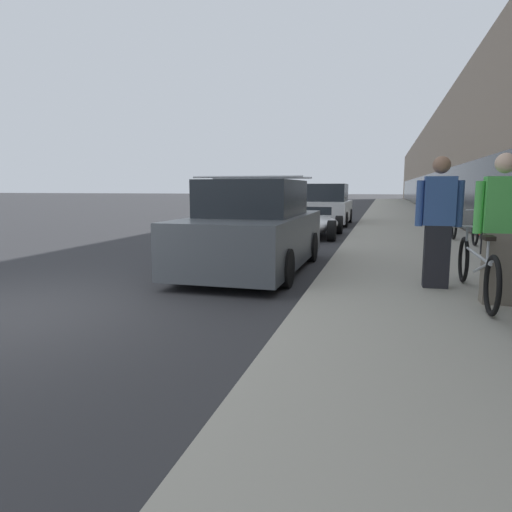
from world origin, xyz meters
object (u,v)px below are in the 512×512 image
(bike_rack_hoop, at_px, (485,231))
(cruiser_bike_middle, at_px, (451,223))
(person_rider, at_px, (500,229))
(person_bystander, at_px, (438,222))
(parked_sedan_far, at_px, (327,206))
(tandem_bicycle, at_px, (476,268))
(parked_sedan_curbside, at_px, (254,230))
(cruiser_bike_farthest, at_px, (446,218))
(cruiser_bike_nearest, at_px, (480,232))
(vintage_roadster_curbside, at_px, (311,224))

(bike_rack_hoop, distance_m, cruiser_bike_middle, 3.58)
(person_rider, distance_m, person_bystander, 0.99)
(person_rider, bearing_deg, parked_sedan_far, 105.20)
(tandem_bicycle, height_order, parked_sedan_far, parked_sedan_far)
(person_rider, xyz_separation_m, parked_sedan_curbside, (-3.60, 2.10, -0.28))
(person_rider, bearing_deg, cruiser_bike_farthest, 86.33)
(cruiser_bike_middle, bearing_deg, cruiser_bike_nearest, -82.65)
(vintage_roadster_curbside, relative_size, parked_sedan_far, 0.95)
(parked_sedan_curbside, height_order, vintage_roadster_curbside, parked_sedan_curbside)
(person_bystander, relative_size, bike_rack_hoop, 2.13)
(person_rider, height_order, cruiser_bike_middle, person_rider)
(tandem_bicycle, height_order, bike_rack_hoop, bike_rack_hoop)
(person_bystander, height_order, parked_sedan_curbside, person_bystander)
(cruiser_bike_farthest, height_order, vintage_roadster_curbside, cruiser_bike_farthest)
(person_bystander, distance_m, bike_rack_hoop, 3.64)
(cruiser_bike_middle, height_order, vintage_roadster_curbside, cruiser_bike_middle)
(parked_sedan_curbside, bearing_deg, bike_rack_hoop, 25.92)
(person_rider, relative_size, parked_sedan_curbside, 0.41)
(tandem_bicycle, distance_m, parked_sedan_far, 13.31)
(person_rider, relative_size, bike_rack_hoop, 2.10)
(tandem_bicycle, height_order, person_rider, person_rider)
(person_bystander, height_order, cruiser_bike_middle, person_bystander)
(vintage_roadster_curbside, bearing_deg, cruiser_bike_middle, -7.40)
(cruiser_bike_nearest, relative_size, parked_sedan_far, 0.44)
(bike_rack_hoop, relative_size, vintage_roadster_curbside, 0.22)
(parked_sedan_curbside, height_order, parked_sedan_far, parked_sedan_curbside)
(tandem_bicycle, height_order, person_bystander, person_bystander)
(cruiser_bike_farthest, xyz_separation_m, parked_sedan_far, (-4.23, 3.06, 0.21))
(tandem_bicycle, xyz_separation_m, cruiser_bike_farthest, (0.82, 9.81, 0.03))
(person_rider, distance_m, cruiser_bike_middle, 7.78)
(tandem_bicycle, bearing_deg, cruiser_bike_nearest, 79.11)
(cruiser_bike_farthest, xyz_separation_m, parked_sedan_curbside, (-4.25, -8.03, 0.21))
(parked_sedan_curbside, bearing_deg, cruiser_bike_nearest, 36.96)
(tandem_bicycle, relative_size, person_bystander, 1.41)
(person_rider, bearing_deg, parked_sedan_curbside, 149.77)
(cruiser_bike_farthest, bearing_deg, cruiser_bike_middle, -93.40)
(person_bystander, xyz_separation_m, cruiser_bike_farthest, (1.25, 9.35, -0.51))
(cruiser_bike_farthest, height_order, parked_sedan_curbside, parked_sedan_curbside)
(bike_rack_hoop, height_order, vintage_roadster_curbside, bike_rack_hoop)
(tandem_bicycle, relative_size, cruiser_bike_farthest, 1.38)
(parked_sedan_curbside, bearing_deg, vintage_roadster_curbside, 88.96)
(person_rider, distance_m, vintage_roadster_curbside, 8.99)
(person_bystander, bearing_deg, cruiser_bike_middle, 80.96)
(vintage_roadster_curbside, bearing_deg, cruiser_bike_nearest, -33.54)
(bike_rack_hoop, height_order, parked_sedan_far, parked_sedan_far)
(person_rider, height_order, parked_sedan_curbside, person_rider)
(person_rider, xyz_separation_m, person_bystander, (-0.60, 0.78, 0.01))
(cruiser_bike_nearest, xyz_separation_m, cruiser_bike_farthest, (-0.16, 4.71, 0.03))
(tandem_bicycle, distance_m, bike_rack_hoop, 3.95)
(cruiser_bike_farthest, distance_m, vintage_roadster_curbside, 4.54)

